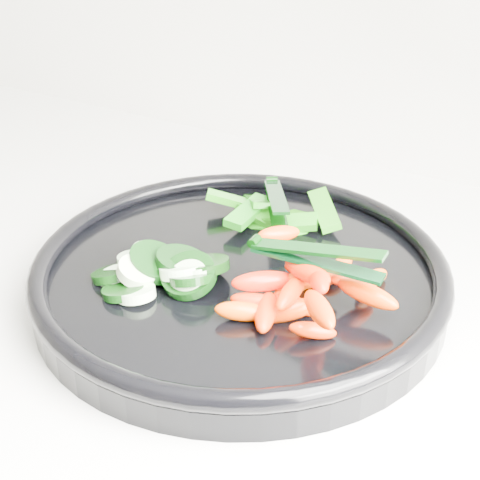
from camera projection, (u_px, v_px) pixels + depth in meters
The scene contains 6 objects.
veggie_tray at pixel (240, 273), 0.61m from camera, with size 0.47×0.47×0.04m.
cucumber_pile at pixel (162, 267), 0.59m from camera, with size 0.12×0.11×0.04m.
carrot_pile at pixel (304, 288), 0.54m from camera, with size 0.14×0.15×0.05m.
pepper_pile at pixel (271, 213), 0.68m from camera, with size 0.15×0.11×0.04m.
tong_carrot at pixel (312, 255), 0.53m from camera, with size 0.11×0.02×0.02m.
tong_pepper at pixel (276, 200), 0.67m from camera, with size 0.07×0.10×0.02m.
Camera 1 is at (0.92, 1.22, 1.27)m, focal length 50.00 mm.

